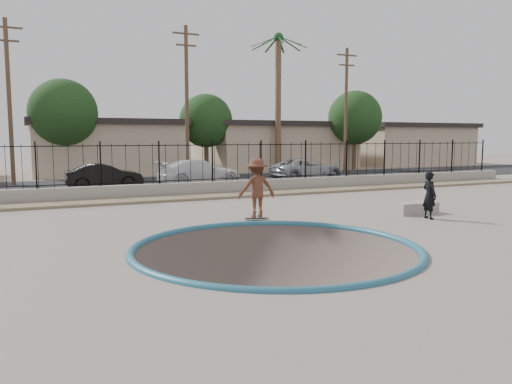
{
  "coord_description": "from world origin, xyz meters",
  "views": [
    {
      "loc": [
        -5.41,
        -11.52,
        2.7
      ],
      "look_at": [
        0.87,
        2.0,
        1.03
      ],
      "focal_mm": 35.0,
      "sensor_mm": 36.0,
      "label": 1
    }
  ],
  "objects": [
    {
      "name": "ground",
      "position": [
        0.0,
        12.0,
        -1.1
      ],
      "size": [
        120.0,
        120.0,
        2.2
      ],
      "primitive_type": "cube",
      "color": "slate",
      "rests_on": "ground"
    },
    {
      "name": "bowl_pit",
      "position": [
        0.0,
        -1.0,
        0.0
      ],
      "size": [
        6.84,
        6.84,
        1.8
      ],
      "primitive_type": null,
      "color": "#51443E",
      "rests_on": "ground"
    },
    {
      "name": "coping_ring",
      "position": [
        0.0,
        -1.0,
        0.0
      ],
      "size": [
        7.04,
        7.04,
        0.2
      ],
      "primitive_type": "torus",
      "color": "#256179",
      "rests_on": "ground"
    },
    {
      "name": "rock_strip",
      "position": [
        0.0,
        9.2,
        0.06
      ],
      "size": [
        42.0,
        1.6,
        0.11
      ],
      "primitive_type": "cube",
      "color": "#8B7B5B",
      "rests_on": "ground"
    },
    {
      "name": "retaining_wall",
      "position": [
        0.0,
        10.3,
        0.3
      ],
      "size": [
        42.0,
        0.45,
        0.6
      ],
      "primitive_type": "cube",
      "color": "gray",
      "rests_on": "ground"
    },
    {
      "name": "fence",
      "position": [
        0.0,
        10.3,
        1.5
      ],
      "size": [
        40.0,
        0.04,
        1.8
      ],
      "color": "black",
      "rests_on": "retaining_wall"
    },
    {
      "name": "street",
      "position": [
        0.0,
        17.0,
        0.02
      ],
      "size": [
        90.0,
        8.0,
        0.04
      ],
      "primitive_type": "cube",
      "color": "black",
      "rests_on": "ground"
    },
    {
      "name": "house_center",
      "position": [
        0.0,
        26.5,
        1.97
      ],
      "size": [
        10.6,
        8.6,
        3.9
      ],
      "color": "tan",
      "rests_on": "ground"
    },
    {
      "name": "house_east",
      "position": [
        14.0,
        26.5,
        1.97
      ],
      "size": [
        12.6,
        8.6,
        3.9
      ],
      "color": "tan",
      "rests_on": "ground"
    },
    {
      "name": "house_east_far",
      "position": [
        28.0,
        26.5,
        1.97
      ],
      "size": [
        11.6,
        8.6,
        3.9
      ],
      "color": "tan",
      "rests_on": "ground"
    },
    {
      "name": "palm_right",
      "position": [
        12.0,
        22.0,
        7.33
      ],
      "size": [
        2.3,
        2.3,
        10.3
      ],
      "color": "brown",
      "rests_on": "ground"
    },
    {
      "name": "utility_pole_left",
      "position": [
        -6.0,
        19.0,
        4.7
      ],
      "size": [
        1.7,
        0.24,
        9.0
      ],
      "color": "#473323",
      "rests_on": "ground"
    },
    {
      "name": "utility_pole_mid",
      "position": [
        4.0,
        19.0,
        4.96
      ],
      "size": [
        1.7,
        0.24,
        9.5
      ],
      "color": "#473323",
      "rests_on": "ground"
    },
    {
      "name": "utility_pole_right",
      "position": [
        16.0,
        19.0,
        4.7
      ],
      "size": [
        1.7,
        0.24,
        9.0
      ],
      "color": "#473323",
      "rests_on": "ground"
    },
    {
      "name": "street_tree_left",
      "position": [
        -3.0,
        23.0,
        4.19
      ],
      "size": [
        4.32,
        4.32,
        6.36
      ],
      "color": "#473323",
      "rests_on": "ground"
    },
    {
      "name": "street_tree_mid",
      "position": [
        7.0,
        24.0,
        3.84
      ],
      "size": [
        3.96,
        3.96,
        5.83
      ],
      "color": "#473323",
      "rests_on": "ground"
    },
    {
      "name": "street_tree_right",
      "position": [
        19.0,
        22.0,
        4.19
      ],
      "size": [
        4.32,
        4.32,
        6.36
      ],
      "color": "#473323",
      "rests_on": "ground"
    },
    {
      "name": "skater",
      "position": [
        1.33,
        2.93,
        0.95
      ],
      "size": [
        1.3,
        0.84,
        1.9
      ],
      "primitive_type": "imported",
      "rotation": [
        0.0,
        0.0,
        3.03
      ],
      "color": "brown",
      "rests_on": "ground"
    },
    {
      "name": "skateboard",
      "position": [
        1.33,
        2.93,
        0.05
      ],
      "size": [
        0.77,
        0.39,
        0.06
      ],
      "rotation": [
        0.0,
        0.0,
        -0.29
      ],
      "color": "black",
      "rests_on": "ground"
    },
    {
      "name": "videographer",
      "position": [
        6.56,
        0.77,
        0.78
      ],
      "size": [
        0.41,
        0.59,
        1.55
      ],
      "primitive_type": "imported",
      "rotation": [
        0.0,
        0.0,
        1.51
      ],
      "color": "black",
      "rests_on": "ground"
    },
    {
      "name": "concrete_ledge",
      "position": [
        6.94,
        1.83,
        0.2
      ],
      "size": [
        1.61,
        0.72,
        0.4
      ],
      "primitive_type": "cube",
      "rotation": [
        0.0,
        0.0,
        -0.01
      ],
      "color": "gray",
      "rests_on": "ground"
    },
    {
      "name": "car_b",
      "position": [
        -1.72,
        15.0,
        0.67
      ],
      "size": [
        3.83,
        1.37,
        1.26
      ],
      "primitive_type": "imported",
      "rotation": [
        0.0,
        0.0,
        1.58
      ],
      "color": "black",
      "rests_on": "street"
    },
    {
      "name": "car_c",
      "position": [
        3.44,
        15.0,
        0.72
      ],
      "size": [
        4.75,
        2.03,
        1.37
      ],
      "primitive_type": "imported",
      "rotation": [
        0.0,
        0.0,
        1.6
      ],
      "color": "white",
      "rests_on": "street"
    },
    {
      "name": "car_d",
      "position": [
        10.39,
        15.0,
        0.69
      ],
      "size": [
        4.88,
        2.61,
        1.3
      ],
      "primitive_type": "imported",
      "rotation": [
        0.0,
        0.0,
        1.67
      ],
      "color": "#9A9CA3",
      "rests_on": "street"
    }
  ]
}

